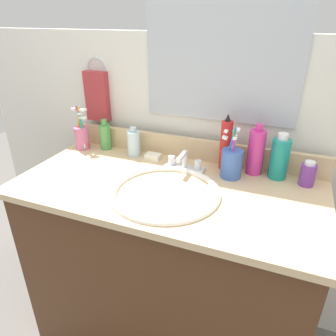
% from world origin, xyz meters
% --- Properties ---
extents(ground_plane, '(6.00, 6.00, 0.00)m').
position_xyz_m(ground_plane, '(0.00, 0.00, 0.00)').
color(ground_plane, '#66605B').
extents(vanity_cabinet, '(1.06, 0.50, 0.78)m').
position_xyz_m(vanity_cabinet, '(0.00, 0.00, 0.39)').
color(vanity_cabinet, '#4C2D19').
rests_on(vanity_cabinet, ground_plane).
extents(countertop, '(1.11, 0.54, 0.03)m').
position_xyz_m(countertop, '(0.00, 0.00, 0.79)').
color(countertop, '#D1B284').
rests_on(countertop, vanity_cabinet).
extents(backsplash, '(1.11, 0.02, 0.09)m').
position_xyz_m(backsplash, '(0.00, 0.26, 0.85)').
color(backsplash, '#D1B284').
rests_on(backsplash, countertop).
extents(back_wall, '(2.21, 0.04, 1.30)m').
position_xyz_m(back_wall, '(0.00, 0.32, 0.65)').
color(back_wall, silver).
rests_on(back_wall, ground_plane).
extents(mirror_panel, '(0.60, 0.01, 0.56)m').
position_xyz_m(mirror_panel, '(0.10, 0.30, 1.25)').
color(mirror_panel, '#B2BCC6').
extents(towel_ring, '(0.10, 0.01, 0.10)m').
position_xyz_m(towel_ring, '(-0.45, 0.30, 1.14)').
color(towel_ring, silver).
extents(hand_towel, '(0.11, 0.04, 0.22)m').
position_xyz_m(hand_towel, '(-0.45, 0.28, 1.02)').
color(hand_towel, '#A53338').
extents(sink_basin, '(0.38, 0.38, 0.11)m').
position_xyz_m(sink_basin, '(0.02, -0.06, 0.77)').
color(sink_basin, white).
rests_on(sink_basin, countertop).
extents(faucet, '(0.16, 0.10, 0.08)m').
position_xyz_m(faucet, '(0.02, 0.14, 0.83)').
color(faucet, silver).
rests_on(faucet, countertop).
extents(bottle_gel_clear, '(0.05, 0.05, 0.13)m').
position_xyz_m(bottle_gel_clear, '(-0.23, 0.20, 0.86)').
color(bottle_gel_clear, silver).
rests_on(bottle_gel_clear, countertop).
extents(bottle_mouthwash_teal, '(0.07, 0.07, 0.17)m').
position_xyz_m(bottle_mouthwash_teal, '(0.36, 0.21, 0.88)').
color(bottle_mouthwash_teal, teal).
rests_on(bottle_mouthwash_teal, countertop).
extents(bottle_soap_pink, '(0.06, 0.06, 0.20)m').
position_xyz_m(bottle_soap_pink, '(0.28, 0.22, 0.89)').
color(bottle_soap_pink, '#D8338C').
rests_on(bottle_soap_pink, countertop).
extents(bottle_toner_green, '(0.05, 0.05, 0.14)m').
position_xyz_m(bottle_toner_green, '(-0.39, 0.22, 0.86)').
color(bottle_toner_green, '#4C9E4C').
rests_on(bottle_toner_green, countertop).
extents(bottle_spray_red, '(0.04, 0.04, 0.22)m').
position_xyz_m(bottle_spray_red, '(0.16, 0.22, 0.91)').
color(bottle_spray_red, red).
rests_on(bottle_spray_red, countertop).
extents(bottle_cream_purple, '(0.05, 0.05, 0.09)m').
position_xyz_m(bottle_cream_purple, '(0.47, 0.19, 0.85)').
color(bottle_cream_purple, '#7A3899').
rests_on(bottle_cream_purple, countertop).
extents(cup_blue_plastic, '(0.08, 0.09, 0.19)m').
position_xyz_m(cup_blue_plastic, '(0.20, 0.15, 0.86)').
color(cup_blue_plastic, '#3F66B7').
rests_on(cup_blue_plastic, countertop).
extents(cup_pink, '(0.07, 0.07, 0.20)m').
position_xyz_m(cup_pink, '(-0.49, 0.18, 0.86)').
color(cup_pink, '#D16693').
rests_on(cup_pink, countertop).
extents(soap_bar, '(0.06, 0.04, 0.02)m').
position_xyz_m(soap_bar, '(-0.14, 0.19, 0.82)').
color(soap_bar, white).
rests_on(soap_bar, countertop).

